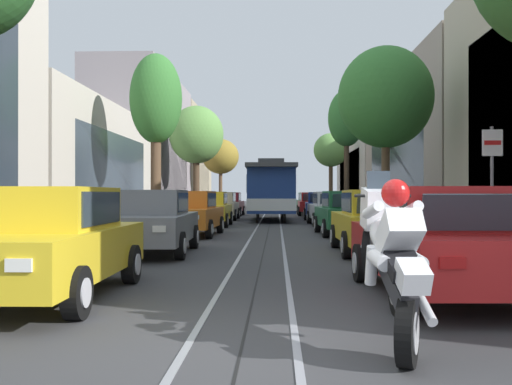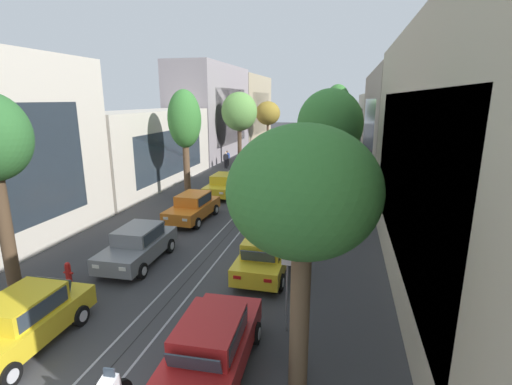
# 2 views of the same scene
# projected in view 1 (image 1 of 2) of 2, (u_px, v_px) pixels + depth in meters

# --- Properties ---
(ground_plane) EXTENTS (164.77, 164.77, 0.00)m
(ground_plane) POSITION_uv_depth(u_px,v_px,m) (271.00, 220.00, 31.54)
(ground_plane) COLOR #38383A
(trolley_track_rails) EXTENTS (1.14, 73.91, 0.01)m
(trolley_track_rails) POSITION_uv_depth(u_px,v_px,m) (271.00, 217.00, 36.13)
(trolley_track_rails) COLOR gray
(trolley_track_rails) RESTS_ON ground
(building_facade_left) EXTENTS (5.71, 65.61, 10.83)m
(building_facade_left) POSITION_uv_depth(u_px,v_px,m) (129.00, 148.00, 40.25)
(building_facade_left) COLOR beige
(building_facade_left) RESTS_ON ground
(building_facade_right) EXTENTS (4.78, 65.61, 9.56)m
(building_facade_right) POSITION_uv_depth(u_px,v_px,m) (437.00, 145.00, 34.17)
(building_facade_right) COLOR #BCAD93
(building_facade_right) RESTS_ON ground
(parked_car_yellow_near_left) EXTENTS (2.06, 4.39, 1.58)m
(parked_car_yellow_near_left) POSITION_uv_depth(u_px,v_px,m) (48.00, 242.00, 7.98)
(parked_car_yellow_near_left) COLOR gold
(parked_car_yellow_near_left) RESTS_ON ground
(parked_car_grey_second_left) EXTENTS (2.09, 4.40, 1.58)m
(parked_car_grey_second_left) POSITION_uv_depth(u_px,v_px,m) (153.00, 221.00, 13.92)
(parked_car_grey_second_left) COLOR slate
(parked_car_grey_second_left) RESTS_ON ground
(parked_car_orange_mid_left) EXTENTS (2.11, 4.41, 1.58)m
(parked_car_orange_mid_left) POSITION_uv_depth(u_px,v_px,m) (191.00, 213.00, 19.91)
(parked_car_orange_mid_left) COLOR orange
(parked_car_orange_mid_left) RESTS_ON ground
(parked_car_yellow_fourth_left) EXTENTS (2.02, 4.37, 1.58)m
(parked_car_yellow_fourth_left) POSITION_uv_depth(u_px,v_px,m) (209.00, 209.00, 25.79)
(parked_car_yellow_fourth_left) COLOR gold
(parked_car_yellow_fourth_left) RESTS_ON ground
(parked_car_beige_fifth_left) EXTENTS (2.00, 4.36, 1.58)m
(parked_car_beige_fifth_left) POSITION_uv_depth(u_px,v_px,m) (221.00, 206.00, 32.24)
(parked_car_beige_fifth_left) COLOR #C1B28E
(parked_car_beige_fifth_left) RESTS_ON ground
(parked_car_maroon_sixth_left) EXTENTS (2.06, 4.39, 1.58)m
(parked_car_maroon_sixth_left) POSITION_uv_depth(u_px,v_px,m) (229.00, 204.00, 38.02)
(parked_car_maroon_sixth_left) COLOR maroon
(parked_car_maroon_sixth_left) RESTS_ON ground
(parked_car_red_near_right) EXTENTS (2.11, 4.41, 1.58)m
(parked_car_red_near_right) POSITION_uv_depth(u_px,v_px,m) (440.00, 241.00, 8.07)
(parked_car_red_near_right) COLOR red
(parked_car_red_near_right) RESTS_ON ground
(parked_car_yellow_second_right) EXTENTS (2.01, 4.37, 1.58)m
(parked_car_yellow_second_right) POSITION_uv_depth(u_px,v_px,m) (376.00, 221.00, 14.00)
(parked_car_yellow_second_right) COLOR gold
(parked_car_yellow_second_right) RESTS_ON ground
(parked_car_green_mid_right) EXTENTS (2.10, 4.40, 1.58)m
(parked_car_green_mid_right) POSITION_uv_depth(u_px,v_px,m) (346.00, 213.00, 20.20)
(parked_car_green_mid_right) COLOR #1E6038
(parked_car_green_mid_right) RESTS_ON ground
(parked_car_white_fourth_right) EXTENTS (2.12, 4.41, 1.58)m
(parked_car_white_fourth_right) POSITION_uv_depth(u_px,v_px,m) (331.00, 208.00, 26.53)
(parked_car_white_fourth_right) COLOR silver
(parked_car_white_fourth_right) RESTS_ON ground
(parked_car_blue_fifth_right) EXTENTS (2.12, 4.41, 1.58)m
(parked_car_blue_fifth_right) POSITION_uv_depth(u_px,v_px,m) (321.00, 206.00, 32.52)
(parked_car_blue_fifth_right) COLOR #233D93
(parked_car_blue_fifth_right) RESTS_ON ground
(parked_car_red_sixth_right) EXTENTS (2.02, 4.37, 1.58)m
(parked_car_red_sixth_right) POSITION_uv_depth(u_px,v_px,m) (312.00, 204.00, 38.39)
(parked_car_red_sixth_right) COLOR red
(parked_car_red_sixth_right) RESTS_ON ground
(parked_car_green_far_right) EXTENTS (2.10, 4.40, 1.58)m
(parked_car_green_far_right) POSITION_uv_depth(u_px,v_px,m) (308.00, 202.00, 44.22)
(parked_car_green_far_right) COLOR #1E6038
(parked_car_green_far_right) RESTS_ON ground
(street_tree_kerb_left_second) EXTENTS (2.26, 2.22, 7.57)m
(street_tree_kerb_left_second) POSITION_uv_depth(u_px,v_px,m) (156.00, 102.00, 24.30)
(street_tree_kerb_left_second) COLOR brown
(street_tree_kerb_left_second) RESTS_ON ground
(street_tree_kerb_left_mid) EXTENTS (3.81, 3.35, 7.65)m
(street_tree_kerb_left_mid) POSITION_uv_depth(u_px,v_px,m) (196.00, 135.00, 39.24)
(street_tree_kerb_left_mid) COLOR #4C3826
(street_tree_kerb_left_mid) RESTS_ON ground
(street_tree_kerb_left_fourth) EXTENTS (3.43, 3.30, 6.62)m
(street_tree_kerb_left_fourth) POSITION_uv_depth(u_px,v_px,m) (221.00, 157.00, 52.53)
(street_tree_kerb_left_fourth) COLOR brown
(street_tree_kerb_left_fourth) RESTS_ON ground
(street_tree_kerb_right_second) EXTENTS (3.89, 3.53, 7.54)m
(street_tree_kerb_right_second) POSITION_uv_depth(u_px,v_px,m) (386.00, 98.00, 23.00)
(street_tree_kerb_right_second) COLOR brown
(street_tree_kerb_right_second) RESTS_ON ground
(street_tree_kerb_right_mid) EXTENTS (2.40, 1.99, 8.25)m
(street_tree_kerb_right_mid) POSITION_uv_depth(u_px,v_px,m) (347.00, 120.00, 36.34)
(street_tree_kerb_right_mid) COLOR #4C3826
(street_tree_kerb_right_mid) RESTS_ON ground
(street_tree_kerb_right_fourth) EXTENTS (3.15, 2.84, 7.06)m
(street_tree_kerb_right_fourth) POSITION_uv_depth(u_px,v_px,m) (331.00, 151.00, 51.45)
(street_tree_kerb_right_fourth) COLOR #4C3826
(street_tree_kerb_right_fourth) RESTS_ON ground
(cable_car_trolley) EXTENTS (2.76, 9.17, 3.28)m
(cable_car_trolley) POSITION_uv_depth(u_px,v_px,m) (271.00, 191.00, 31.10)
(cable_car_trolley) COLOR navy
(cable_car_trolley) RESTS_ON ground
(motorcycle_with_rider) EXTENTS (0.55, 1.88, 1.72)m
(motorcycle_with_rider) POSITION_uv_depth(u_px,v_px,m) (392.00, 255.00, 5.28)
(motorcycle_with_rider) COLOR black
(motorcycle_with_rider) RESTS_ON ground
(pedestrian_on_left_pavement) EXTENTS (0.55, 0.29, 1.62)m
(pedestrian_on_left_pavement) POSITION_uv_depth(u_px,v_px,m) (179.00, 202.00, 38.00)
(pedestrian_on_left_pavement) COLOR black
(pedestrian_on_left_pavement) RESTS_ON ground
(pedestrian_on_right_pavement) EXTENTS (0.55, 0.35, 1.69)m
(pedestrian_on_right_pavement) POSITION_uv_depth(u_px,v_px,m) (180.00, 202.00, 36.50)
(pedestrian_on_right_pavement) COLOR black
(pedestrian_on_right_pavement) RESTS_ON ground
(fire_hydrant) EXTENTS (0.40, 0.22, 0.84)m
(fire_hydrant) POSITION_uv_depth(u_px,v_px,m) (49.00, 245.00, 11.67)
(fire_hydrant) COLOR red
(fire_hydrant) RESTS_ON ground
(street_sign_post) EXTENTS (0.36, 0.07, 2.72)m
(street_sign_post) POSITION_uv_depth(u_px,v_px,m) (492.00, 183.00, 10.24)
(street_sign_post) COLOR slate
(street_sign_post) RESTS_ON ground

